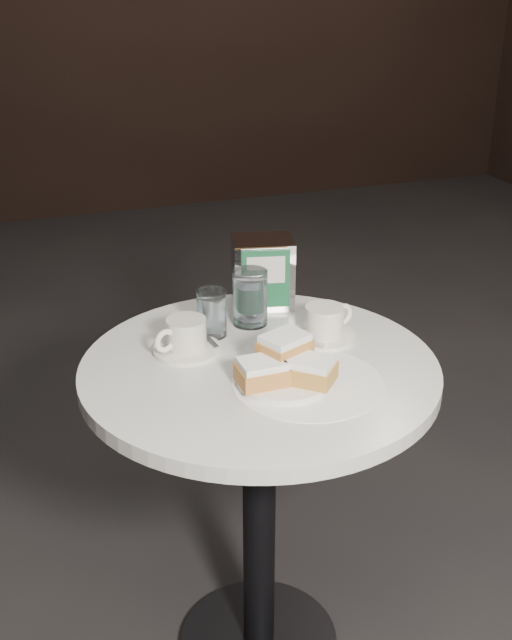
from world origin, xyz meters
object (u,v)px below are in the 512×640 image
object	(u,v)px
cafe_table	(259,449)
water_glass_right	(250,298)
beignet_plate	(285,368)
napkin_dispenser	(263,272)
water_glass_left	(212,314)
coffee_cup_right	(324,325)
coffee_cup_left	(186,338)

from	to	relation	value
cafe_table	water_glass_right	distance (m)	0.32
beignet_plate	water_glass_right	distance (m)	0.27
napkin_dispenser	water_glass_left	bearing A→B (deg)	-129.76
cafe_table	beignet_plate	world-z (taller)	beignet_plate
beignet_plate	water_glass_left	world-z (taller)	water_glass_left
beignet_plate	napkin_dispenser	world-z (taller)	napkin_dispenser
cafe_table	napkin_dispenser	bearing A→B (deg)	68.83
beignet_plate	coffee_cup_right	bearing A→B (deg)	45.97
coffee_cup_right	water_glass_right	xyz separation A→B (m)	(-0.12, 0.12, 0.03)
water_glass_left	napkin_dispenser	bearing A→B (deg)	36.81
coffee_cup_left	beignet_plate	bearing A→B (deg)	-74.96
cafe_table	coffee_cup_right	world-z (taller)	coffee_cup_right
coffee_cup_right	water_glass_left	distance (m)	0.23
beignet_plate	water_glass_left	bearing A→B (deg)	105.64
cafe_table	water_glass_left	distance (m)	0.29
cafe_table	napkin_dispenser	world-z (taller)	napkin_dispenser
water_glass_right	napkin_dispenser	xyz separation A→B (m)	(0.06, 0.09, 0.02)
coffee_cup_left	water_glass_left	distance (m)	0.09
water_glass_right	napkin_dispenser	bearing A→B (deg)	55.52
water_glass_left	napkin_dispenser	xyz separation A→B (m)	(0.15, 0.12, 0.03)
coffee_cup_left	water_glass_right	distance (m)	0.19
water_glass_left	coffee_cup_right	bearing A→B (deg)	-23.14
beignet_plate	water_glass_right	size ratio (longest dim) A/B	1.82
cafe_table	water_glass_left	world-z (taller)	water_glass_left
coffee_cup_right	water_glass_left	bearing A→B (deg)	140.71
coffee_cup_left	coffee_cup_right	xyz separation A→B (m)	(0.28, -0.03, -0.00)
water_glass_left	napkin_dispenser	size ratio (longest dim) A/B	0.64
beignet_plate	napkin_dispenser	bearing A→B (deg)	76.50
beignet_plate	coffee_cup_left	size ratio (longest dim) A/B	1.24
cafe_table	coffee_cup_right	xyz separation A→B (m)	(0.16, 0.06, 0.23)
water_glass_left	napkin_dispenser	distance (m)	0.19
water_glass_left	coffee_cup_left	bearing A→B (deg)	-141.29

